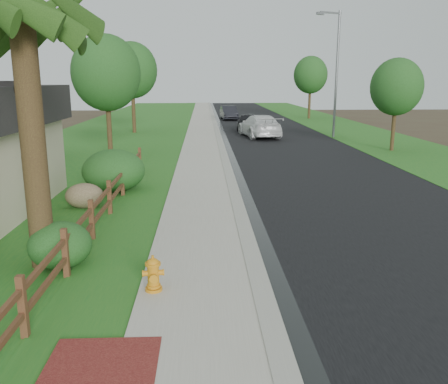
{
  "coord_description": "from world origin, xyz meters",
  "views": [
    {
      "loc": [
        -0.71,
        -6.61,
        4.07
      ],
      "look_at": [
        -0.18,
        5.58,
        1.18
      ],
      "focal_mm": 38.0,
      "sensor_mm": 36.0,
      "label": 1
    }
  ],
  "objects_px": {
    "white_suv": "(259,126)",
    "dark_car_mid": "(248,121)",
    "ranch_fence": "(101,206)",
    "streetlight": "(335,67)",
    "palm_tree": "(20,5)",
    "fire_hydrant": "(153,275)"
  },
  "relations": [
    {
      "from": "white_suv",
      "to": "streetlight",
      "type": "relative_size",
      "value": 0.63
    },
    {
      "from": "palm_tree",
      "to": "streetlight",
      "type": "bearing_deg",
      "value": 61.55
    },
    {
      "from": "palm_tree",
      "to": "white_suv",
      "type": "distance_m",
      "value": 25.89
    },
    {
      "from": "palm_tree",
      "to": "dark_car_mid",
      "type": "xyz_separation_m",
      "value": [
        7.34,
        29.25,
        -4.79
      ]
    },
    {
      "from": "dark_car_mid",
      "to": "ranch_fence",
      "type": "bearing_deg",
      "value": 85.06
    },
    {
      "from": "dark_car_mid",
      "to": "streetlight",
      "type": "distance_m",
      "value": 8.86
    },
    {
      "from": "dark_car_mid",
      "to": "streetlight",
      "type": "height_order",
      "value": "streetlight"
    },
    {
      "from": "ranch_fence",
      "to": "white_suv",
      "type": "relative_size",
      "value": 3.07
    },
    {
      "from": "dark_car_mid",
      "to": "streetlight",
      "type": "bearing_deg",
      "value": 144.09
    },
    {
      "from": "ranch_fence",
      "to": "streetlight",
      "type": "height_order",
      "value": "streetlight"
    },
    {
      "from": "streetlight",
      "to": "fire_hydrant",
      "type": "bearing_deg",
      "value": -112.06
    },
    {
      "from": "white_suv",
      "to": "palm_tree",
      "type": "bearing_deg",
      "value": 64.12
    },
    {
      "from": "fire_hydrant",
      "to": "streetlight",
      "type": "bearing_deg",
      "value": 67.94
    },
    {
      "from": "dark_car_mid",
      "to": "streetlight",
      "type": "xyz_separation_m",
      "value": [
        5.51,
        -5.53,
        4.19
      ]
    },
    {
      "from": "fire_hydrant",
      "to": "streetlight",
      "type": "xyz_separation_m",
      "value": [
        10.25,
        25.29,
        4.5
      ]
    },
    {
      "from": "ranch_fence",
      "to": "fire_hydrant",
      "type": "height_order",
      "value": "ranch_fence"
    },
    {
      "from": "white_suv",
      "to": "dark_car_mid",
      "type": "bearing_deg",
      "value": -94.48
    },
    {
      "from": "fire_hydrant",
      "to": "palm_tree",
      "type": "bearing_deg",
      "value": 148.84
    },
    {
      "from": "ranch_fence",
      "to": "fire_hydrant",
      "type": "xyz_separation_m",
      "value": [
        1.9,
        -4.47,
        -0.19
      ]
    },
    {
      "from": "streetlight",
      "to": "palm_tree",
      "type": "bearing_deg",
      "value": -118.45
    },
    {
      "from": "fire_hydrant",
      "to": "dark_car_mid",
      "type": "distance_m",
      "value": 31.18
    },
    {
      "from": "fire_hydrant",
      "to": "white_suv",
      "type": "distance_m",
      "value": 26.35
    }
  ]
}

